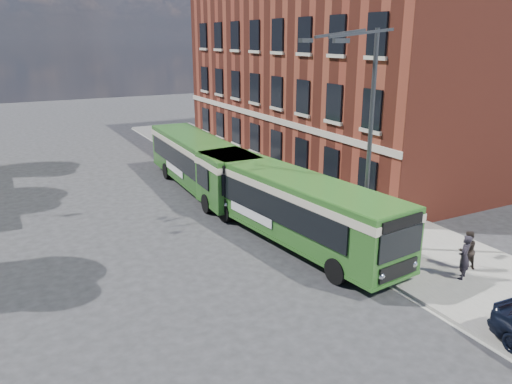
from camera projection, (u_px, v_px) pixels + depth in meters
ground at (232, 256)px, 20.64m from camera, size 120.00×120.00×0.00m
pavement at (280, 184)px, 30.49m from camera, size 6.00×48.00×0.15m
kerb_line at (235, 192)px, 29.15m from camera, size 0.12×48.00×0.01m
brick_office at (339, 63)px, 34.93m from camera, size 12.10×26.00×14.20m
street_lamp at (363, 140)px, 19.67m from camera, size 2.96×2.38×9.00m
bus_stop_sign at (410, 232)px, 19.12m from camera, size 0.35×0.08×2.52m
bus_front at (288, 200)px, 21.90m from camera, size 4.06×12.77×3.02m
bus_rear at (200, 159)px, 29.23m from camera, size 2.93×12.15×3.02m
pedestrian_a at (464, 257)px, 18.18m from camera, size 0.73×0.66×1.68m
pedestrian_b at (467, 250)px, 18.95m from camera, size 0.84×0.70×1.54m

